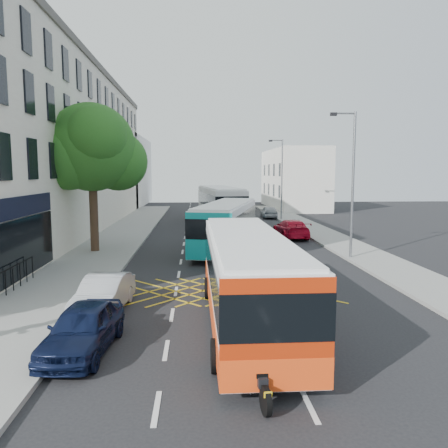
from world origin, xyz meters
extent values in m
plane|color=black|center=(0.00, 0.00, 0.00)|extent=(120.00, 120.00, 0.00)
cube|color=gray|center=(-8.50, 15.00, 0.07)|extent=(5.00, 70.00, 0.15)
cube|color=gray|center=(7.50, 15.00, 0.07)|extent=(3.00, 70.00, 0.15)
cube|color=beige|center=(-14.00, 24.50, 6.50)|extent=(8.00, 45.00, 13.00)
cube|color=#59544C|center=(-14.00, 24.50, 13.25)|extent=(8.30, 45.00, 0.50)
cube|color=black|center=(-9.95, 8.00, 3.40)|extent=(0.12, 7.00, 0.90)
cube|color=black|center=(-9.95, 8.00, 1.60)|extent=(0.12, 7.00, 2.60)
cube|color=silver|center=(-14.00, 55.00, 5.00)|extent=(8.00, 20.00, 10.00)
cube|color=silver|center=(11.00, 48.00, 4.00)|extent=(6.00, 18.00, 8.00)
cylinder|color=#382619|center=(-8.50, 15.00, 2.35)|extent=(0.50, 0.50, 4.40)
sphere|color=#225418|center=(-8.50, 15.00, 6.35)|extent=(5.20, 5.20, 5.20)
sphere|color=#225418|center=(-7.10, 15.80, 5.55)|extent=(3.60, 3.60, 3.60)
sphere|color=#225418|center=(-9.70, 14.40, 5.75)|extent=(3.80, 3.80, 3.80)
sphere|color=#225418|center=(-7.90, 13.70, 6.95)|extent=(3.40, 3.40, 3.40)
sphere|color=#225418|center=(-9.30, 16.10, 7.35)|extent=(3.20, 3.20, 3.20)
cylinder|color=slate|center=(6.30, 12.00, 4.15)|extent=(0.14, 0.14, 8.00)
cylinder|color=slate|center=(5.70, 12.00, 8.05)|extent=(1.20, 0.10, 0.10)
cube|color=black|center=(5.10, 12.00, 8.00)|extent=(0.35, 0.15, 0.18)
cylinder|color=slate|center=(6.30, 32.00, 4.15)|extent=(0.14, 0.14, 8.00)
cylinder|color=slate|center=(5.70, 32.00, 8.05)|extent=(1.20, 0.10, 0.10)
cube|color=black|center=(5.10, 32.00, 8.00)|extent=(0.35, 0.15, 0.18)
cube|color=silver|center=(-0.72, 2.05, 1.57)|extent=(2.39, 10.33, 2.49)
cube|color=silver|center=(-0.72, 2.05, 2.86)|extent=(2.20, 10.12, 0.11)
cube|color=black|center=(-0.72, 2.05, 1.92)|extent=(2.45, 10.39, 1.03)
cube|color=#F34614|center=(-0.72, 2.05, 0.70)|extent=(2.44, 10.38, 0.70)
cube|color=#B12709|center=(-0.70, -3.08, 1.59)|extent=(2.39, 0.11, 2.35)
cube|color=#FF0C0C|center=(-1.62, -3.09, 0.94)|extent=(0.25, 0.06, 0.25)
cube|color=#FF0C0C|center=(0.22, -3.09, 0.94)|extent=(0.25, 0.06, 0.25)
cylinder|color=black|center=(-1.90, 4.86, 0.42)|extent=(0.27, 0.85, 0.84)
cylinder|color=black|center=(0.44, 4.87, 0.42)|extent=(0.27, 0.85, 0.84)
cylinder|color=black|center=(-1.88, -1.43, 0.42)|extent=(0.27, 0.85, 0.84)
cylinder|color=black|center=(0.47, -1.42, 0.42)|extent=(0.27, 0.85, 0.84)
cube|color=silver|center=(-0.43, 15.63, 1.61)|extent=(4.91, 10.84, 2.55)
cube|color=silver|center=(-0.43, 15.63, 2.93)|extent=(4.67, 10.58, 0.12)
cube|color=black|center=(-0.43, 15.63, 1.97)|extent=(4.98, 10.91, 1.06)
cube|color=#0B8D8E|center=(-0.43, 15.63, 0.72)|extent=(4.97, 10.90, 0.72)
cube|color=#0B8E8E|center=(-1.71, 10.53, 1.63)|extent=(2.39, 0.69, 2.40)
cube|color=#FF0C0C|center=(-2.64, 10.75, 0.96)|extent=(0.26, 0.12, 0.25)
cube|color=#FF0C0C|center=(-0.79, 10.29, 0.96)|extent=(0.26, 0.12, 0.25)
cylinder|color=black|center=(-0.89, 18.72, 0.43)|extent=(0.47, 0.90, 0.86)
cylinder|color=black|center=(1.44, 18.13, 0.43)|extent=(0.47, 0.90, 0.86)
cylinder|color=black|center=(-2.46, 12.47, 0.43)|extent=(0.47, 0.90, 0.86)
cylinder|color=black|center=(-0.13, 11.89, 0.43)|extent=(0.47, 0.90, 0.86)
cube|color=silver|center=(-0.01, 30.54, 1.87)|extent=(4.11, 12.51, 2.96)
cube|color=silver|center=(-0.01, 30.54, 3.41)|extent=(3.86, 12.24, 0.13)
cube|color=black|center=(-0.01, 30.54, 2.29)|extent=(4.17, 12.58, 1.23)
cube|color=#0E81B0|center=(-0.01, 30.54, 0.84)|extent=(4.16, 12.57, 0.84)
cube|color=silver|center=(0.66, 24.47, 1.90)|extent=(2.83, 0.41, 2.79)
cube|color=#FF0C0C|center=(-0.48, 24.33, 1.12)|extent=(0.26, 0.09, 0.25)
cube|color=#FF0C0C|center=(1.80, 24.58, 1.12)|extent=(0.26, 0.09, 0.25)
cylinder|color=black|center=(-1.76, 33.72, 0.50)|extent=(0.42, 1.03, 1.00)
cylinder|color=black|center=(1.02, 34.02, 0.50)|extent=(0.42, 1.03, 1.00)
cylinder|color=black|center=(-0.95, 26.28, 0.50)|extent=(0.42, 1.03, 1.00)
cylinder|color=black|center=(1.83, 26.58, 0.50)|extent=(0.42, 1.03, 1.00)
cylinder|color=black|center=(-0.98, -3.39, 0.30)|extent=(0.19, 0.62, 0.61)
cylinder|color=black|center=(-1.16, -1.98, 0.30)|extent=(0.19, 0.62, 0.61)
cube|color=black|center=(-1.07, -2.69, 0.59)|extent=(0.35, 1.15, 0.21)
cube|color=black|center=(-1.10, -2.45, 0.76)|extent=(0.32, 0.46, 0.19)
cube|color=black|center=(-1.04, -2.92, 0.71)|extent=(0.31, 0.50, 0.09)
cylinder|color=slate|center=(-1.16, -2.03, 0.66)|extent=(0.11, 0.42, 0.80)
cylinder|color=slate|center=(-1.14, -2.17, 0.99)|extent=(0.57, 0.11, 0.04)
cube|color=gold|center=(-0.96, -3.55, 0.52)|extent=(0.17, 0.04, 0.12)
imported|color=black|center=(-1.06, -2.73, 0.96)|extent=(0.64, 0.47, 1.63)
sphere|color=#99999E|center=(-1.06, -2.73, 1.66)|extent=(0.28, 0.28, 0.28)
imported|color=#0C1532|center=(-5.45, 0.06, 0.66)|extent=(1.89, 3.99, 1.32)
imported|color=#A2A5AA|center=(-5.60, 3.51, 0.64)|extent=(1.71, 3.98, 1.28)
imported|color=#B0071E|center=(4.75, 20.36, 0.69)|extent=(2.16, 4.87, 1.39)
imported|color=#3D3F45|center=(-0.73, 43.68, 0.62)|extent=(2.19, 4.54, 1.25)
imported|color=#9C9FA3|center=(5.50, 34.72, 0.67)|extent=(1.75, 3.98, 1.33)
imported|color=black|center=(3.32, 48.01, 0.71)|extent=(1.91, 4.41, 1.41)
camera|label=1|loc=(-2.35, -11.62, 4.88)|focal=35.00mm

